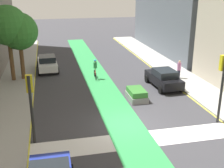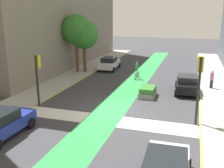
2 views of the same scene
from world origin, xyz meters
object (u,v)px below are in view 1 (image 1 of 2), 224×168
at_px(traffic_signal_near_left, 30,96).
at_px(street_tree_near, 8,26).
at_px(median_planter, 137,95).
at_px(cyclist_in_lane, 95,69).
at_px(car_white_left_far, 47,63).
at_px(traffic_signal_near_right, 222,76).
at_px(street_tree_far, 19,32).
at_px(pedestrian_sidewalk_right_a, 179,69).
at_px(car_black_right_far, 164,78).

relative_size(traffic_signal_near_left, street_tree_near, 0.59).
distance_m(traffic_signal_near_left, median_planter, 9.10).
bearing_deg(median_planter, cyclist_in_lane, 110.60).
height_order(car_white_left_far, median_planter, car_white_left_far).
bearing_deg(traffic_signal_near_right, street_tree_far, 137.31).
height_order(traffic_signal_near_left, street_tree_far, street_tree_far).
distance_m(traffic_signal_near_right, pedestrian_sidewalk_right_a, 8.89).
bearing_deg(car_black_right_far, traffic_signal_near_left, -146.54).
xyz_separation_m(traffic_signal_near_left, street_tree_far, (-1.24, 11.63, 1.70)).
bearing_deg(pedestrian_sidewalk_right_a, median_planter, -143.59).
bearing_deg(traffic_signal_near_right, car_white_left_far, 126.21).
bearing_deg(traffic_signal_near_left, car_white_left_far, 86.17).
height_order(traffic_signal_near_right, cyclist_in_lane, traffic_signal_near_right).
distance_m(street_tree_near, street_tree_far, 1.06).
distance_m(traffic_signal_near_right, median_planter, 6.65).
relative_size(car_white_left_far, street_tree_near, 0.65).
relative_size(traffic_signal_near_right, pedestrian_sidewalk_right_a, 2.61).
distance_m(cyclist_in_lane, pedestrian_sidewalk_right_a, 7.69).
relative_size(traffic_signal_near_right, street_tree_far, 0.73).
relative_size(street_tree_near, median_planter, 3.21).
bearing_deg(pedestrian_sidewalk_right_a, traffic_signal_near_left, -145.94).
bearing_deg(median_planter, car_black_right_far, 36.05).
xyz_separation_m(car_black_right_far, car_white_left_far, (-9.59, 7.26, 0.00)).
relative_size(pedestrian_sidewalk_right_a, street_tree_near, 0.25).
xyz_separation_m(traffic_signal_near_right, cyclist_in_lane, (-6.10, 10.52, -2.07)).
relative_size(traffic_signal_near_right, median_planter, 2.11).
height_order(traffic_signal_near_right, street_tree_near, street_tree_near).
height_order(car_white_left_far, street_tree_far, street_tree_far).
bearing_deg(median_planter, car_white_left_far, 124.27).
xyz_separation_m(cyclist_in_lane, street_tree_far, (-6.48, 1.10, 3.47)).
distance_m(traffic_signal_near_right, car_black_right_far, 7.34).
bearing_deg(traffic_signal_near_left, street_tree_far, 96.09).
xyz_separation_m(car_black_right_far, pedestrian_sidewalk_right_a, (2.14, 1.61, 0.19)).
xyz_separation_m(pedestrian_sidewalk_right_a, street_tree_near, (-14.78, 2.83, 4.00)).
relative_size(street_tree_far, median_planter, 2.90).
distance_m(traffic_signal_near_left, street_tree_near, 11.80).
bearing_deg(car_white_left_far, street_tree_far, -130.30).
bearing_deg(car_black_right_far, pedestrian_sidewalk_right_a, 36.93).
bearing_deg(street_tree_near, street_tree_far, 15.58).
height_order(car_black_right_far, pedestrian_sidewalk_right_a, pedestrian_sidewalk_right_a).
bearing_deg(street_tree_near, car_white_left_far, 42.76).
bearing_deg(median_planter, street_tree_far, 141.39).
bearing_deg(car_black_right_far, car_white_left_far, 142.86).
bearing_deg(cyclist_in_lane, street_tree_far, 170.39).
bearing_deg(car_white_left_far, car_black_right_far, -37.14).
height_order(traffic_signal_near_right, street_tree_far, street_tree_far).
height_order(pedestrian_sidewalk_right_a, median_planter, pedestrian_sidewalk_right_a).
bearing_deg(traffic_signal_near_right, median_planter, 129.86).
height_order(traffic_signal_near_left, street_tree_near, street_tree_near).
xyz_separation_m(traffic_signal_near_left, median_planter, (7.43, 4.71, -2.34)).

